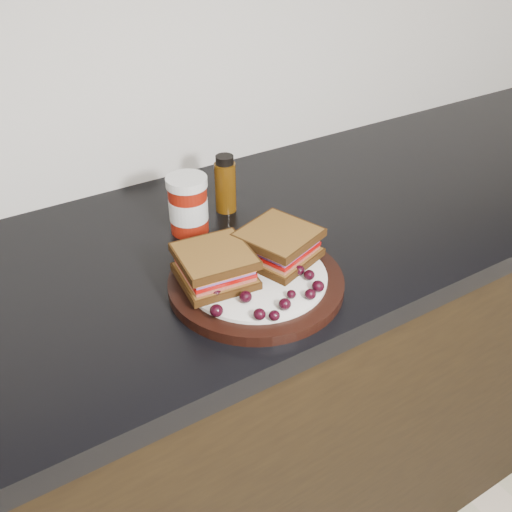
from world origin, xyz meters
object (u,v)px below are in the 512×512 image
(plate, at_px, (256,282))
(sandwich_left, at_px, (215,266))
(condiment_jar, at_px, (188,205))
(oil_bottle, at_px, (225,184))

(plate, xyz_separation_m, sandwich_left, (-0.06, 0.02, 0.04))
(condiment_jar, distance_m, oil_bottle, 0.10)
(plate, relative_size, oil_bottle, 2.46)
(sandwich_left, xyz_separation_m, oil_bottle, (0.14, 0.22, 0.01))
(sandwich_left, relative_size, oil_bottle, 0.97)
(condiment_jar, height_order, oil_bottle, oil_bottle)
(plate, distance_m, sandwich_left, 0.08)
(oil_bottle, bearing_deg, plate, -108.63)
(plate, distance_m, condiment_jar, 0.22)
(sandwich_left, height_order, condiment_jar, condiment_jar)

